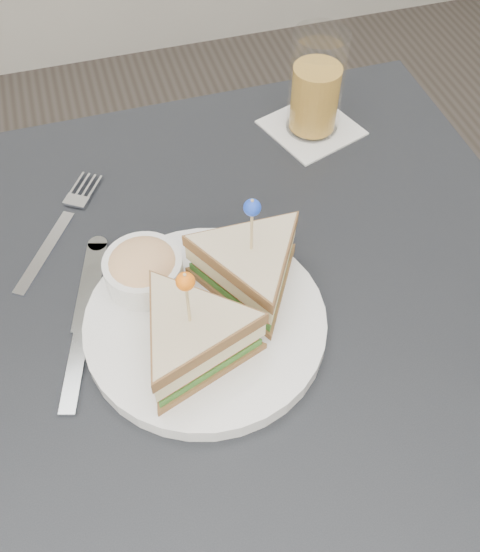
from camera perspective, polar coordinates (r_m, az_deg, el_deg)
name	(u,v)px	position (r m, az deg, el deg)	size (l,w,h in m)	color
ground_plane	(237,514)	(1.38, -0.30, -21.18)	(3.50, 3.50, 0.00)	#3F3833
table	(235,346)	(0.76, -0.51, -6.55)	(0.80, 0.80, 0.75)	black
plate_meal	(210,303)	(0.65, -2.75, -2.52)	(0.32, 0.31, 0.16)	white
cutlery_fork	(62,224)	(0.81, -16.17, 4.64)	(0.13, 0.19, 0.01)	white
cutlery_knife	(83,325)	(0.71, -14.35, -4.45)	(0.09, 0.23, 0.01)	silver
drink_set	(316,89)	(0.89, 7.03, 16.81)	(0.15, 0.15, 0.15)	silver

